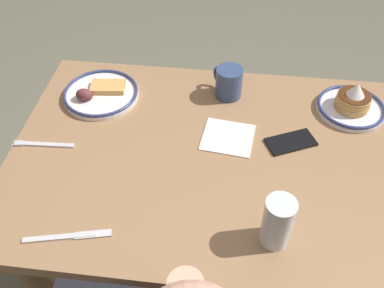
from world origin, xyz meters
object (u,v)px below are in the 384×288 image
at_px(plate_center_pancakes, 352,104).
at_px(drinking_glass, 277,224).
at_px(cell_phone, 291,142).
at_px(butter_knife, 67,237).
at_px(plate_near_main, 100,93).
at_px(coffee_mug, 228,82).
at_px(paper_napkin, 228,137).
at_px(fork_near, 43,144).

distance_m(plate_center_pancakes, drinking_glass, 0.56).
xyz_separation_m(plate_center_pancakes, cell_phone, (0.19, 0.17, -0.02)).
distance_m(plate_center_pancakes, butter_knife, 0.93).
bearing_deg(butter_knife, cell_phone, -144.82).
bearing_deg(drinking_glass, butter_knife, 6.31).
bearing_deg(butter_knife, plate_near_main, -83.23).
bearing_deg(coffee_mug, drinking_glass, 105.01).
bearing_deg(paper_napkin, coffee_mug, -86.16).
distance_m(plate_near_main, cell_phone, 0.63).
height_order(drinking_glass, paper_napkin, drinking_glass).
bearing_deg(cell_phone, fork_near, -17.54).
bearing_deg(fork_near, paper_napkin, -169.97).
relative_size(plate_center_pancakes, paper_napkin, 1.42).
relative_size(plate_center_pancakes, butter_knife, 1.00).
bearing_deg(fork_near, cell_phone, -172.46).
xyz_separation_m(plate_center_pancakes, drinking_glass, (0.25, 0.50, 0.04)).
bearing_deg(plate_near_main, drinking_glass, 139.67).
relative_size(coffee_mug, paper_napkin, 0.69).
bearing_deg(cell_phone, butter_knife, 10.10).
bearing_deg(coffee_mug, fork_near, 29.64).
distance_m(plate_near_main, drinking_glass, 0.74).
relative_size(coffee_mug, fork_near, 0.56).
relative_size(plate_center_pancakes, coffee_mug, 2.05).
distance_m(cell_phone, fork_near, 0.73).
height_order(plate_center_pancakes, drinking_glass, drinking_glass).
bearing_deg(plate_center_pancakes, drinking_glass, 63.71).
height_order(plate_near_main, coffee_mug, coffee_mug).
relative_size(cell_phone, butter_knife, 0.68).
height_order(plate_near_main, cell_phone, plate_near_main).
bearing_deg(fork_near, coffee_mug, -150.36).
bearing_deg(cell_phone, coffee_mug, -70.55).
xyz_separation_m(plate_center_pancakes, fork_near, (0.92, 0.26, -0.02)).
distance_m(plate_center_pancakes, fork_near, 0.96).
bearing_deg(butter_knife, fork_near, -59.66).
height_order(paper_napkin, fork_near, fork_near).
bearing_deg(paper_napkin, butter_knife, 46.68).
height_order(plate_center_pancakes, cell_phone, plate_center_pancakes).
bearing_deg(coffee_mug, butter_knife, 59.20).
xyz_separation_m(drinking_glass, fork_near, (0.67, -0.24, -0.06)).
distance_m(plate_near_main, butter_knife, 0.54).
relative_size(cell_phone, paper_napkin, 0.96).
relative_size(drinking_glass, cell_phone, 1.00).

